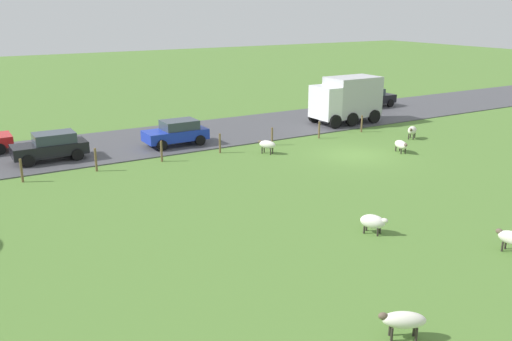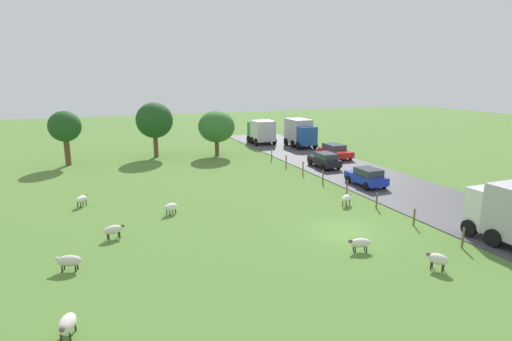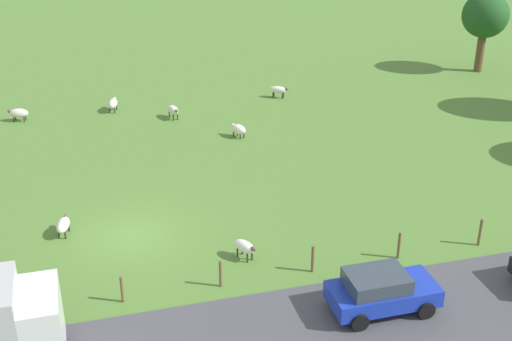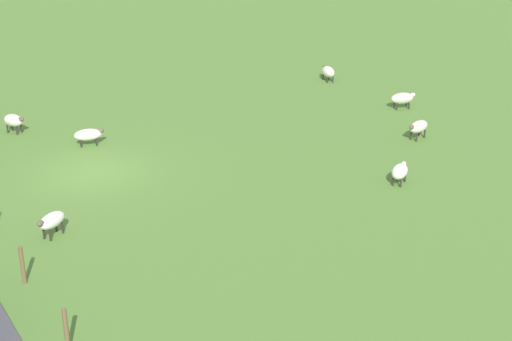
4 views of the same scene
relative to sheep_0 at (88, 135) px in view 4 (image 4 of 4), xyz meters
The scene contains 10 objects.
ground_plane 2.93m from the sheep_0, 72.22° to the left, with size 160.00×160.00×0.00m, color #517A33.
sheep_0 is the anchor object (origin of this frame).
sheep_1 14.47m from the sheep_0, 167.08° to the left, with size 1.27×0.83×0.77m.
sheep_2 12.63m from the sheep_0, 130.32° to the left, with size 1.09×0.94×0.75m.
sheep_3 14.09m from the sheep_0, behind, with size 0.80×1.25×0.78m.
sheep_4 7.87m from the sheep_0, 61.21° to the left, with size 1.14×0.92×0.79m.
sheep_5 13.63m from the sheep_0, 151.11° to the left, with size 1.25×0.74×0.79m.
sheep_6 3.80m from the sheep_0, 55.52° to the right, with size 0.94×1.06×0.83m.
fence_post_3 10.62m from the sheep_0, 59.70° to the left, with size 0.12×0.12×1.16m, color brown.
fence_post_4 13.87m from the sheep_0, 67.26° to the left, with size 0.12×0.12×1.18m, color brown.
Camera 4 is at (8.69, 25.33, 11.25)m, focal length 53.06 mm.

